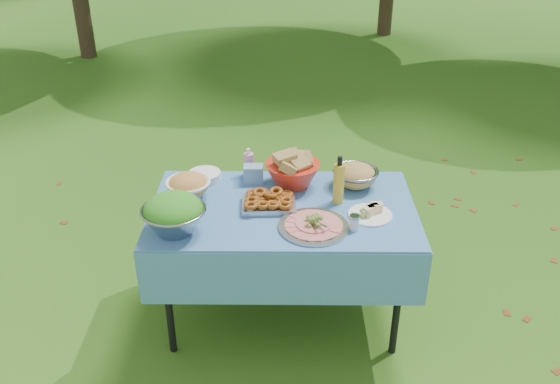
{
  "coord_description": "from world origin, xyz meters",
  "views": [
    {
      "loc": [
        0.01,
        -2.82,
        2.43
      ],
      "look_at": [
        -0.02,
        0.0,
        0.85
      ],
      "focal_mm": 38.0,
      "sensor_mm": 36.0,
      "label": 1
    }
  ],
  "objects_px": {
    "bread_bowl": "(293,168)",
    "pasta_bowl_steel": "(356,175)",
    "picnic_table": "(283,263)",
    "salad_bowl": "(174,214)",
    "charcuterie_platter": "(314,221)",
    "plate_stack": "(205,176)",
    "oil_bottle": "(339,180)"
  },
  "relations": [
    {
      "from": "plate_stack",
      "to": "pasta_bowl_steel",
      "type": "relative_size",
      "value": 0.74
    },
    {
      "from": "bread_bowl",
      "to": "pasta_bowl_steel",
      "type": "xyz_separation_m",
      "value": [
        0.37,
        -0.01,
        -0.04
      ]
    },
    {
      "from": "plate_stack",
      "to": "pasta_bowl_steel",
      "type": "height_order",
      "value": "pasta_bowl_steel"
    },
    {
      "from": "plate_stack",
      "to": "charcuterie_platter",
      "type": "relative_size",
      "value": 0.52
    },
    {
      "from": "plate_stack",
      "to": "bread_bowl",
      "type": "relative_size",
      "value": 0.6
    },
    {
      "from": "charcuterie_platter",
      "to": "salad_bowl",
      "type": "bearing_deg",
      "value": -176.53
    },
    {
      "from": "salad_bowl",
      "to": "charcuterie_platter",
      "type": "relative_size",
      "value": 0.88
    },
    {
      "from": "salad_bowl",
      "to": "oil_bottle",
      "type": "height_order",
      "value": "oil_bottle"
    },
    {
      "from": "bread_bowl",
      "to": "pasta_bowl_steel",
      "type": "relative_size",
      "value": 1.24
    },
    {
      "from": "picnic_table",
      "to": "charcuterie_platter",
      "type": "xyz_separation_m",
      "value": [
        0.16,
        -0.21,
        0.42
      ]
    },
    {
      "from": "plate_stack",
      "to": "pasta_bowl_steel",
      "type": "distance_m",
      "value": 0.9
    },
    {
      "from": "pasta_bowl_steel",
      "to": "plate_stack",
      "type": "bearing_deg",
      "value": 175.23
    },
    {
      "from": "salad_bowl",
      "to": "plate_stack",
      "type": "height_order",
      "value": "salad_bowl"
    },
    {
      "from": "pasta_bowl_steel",
      "to": "oil_bottle",
      "type": "height_order",
      "value": "oil_bottle"
    },
    {
      "from": "picnic_table",
      "to": "oil_bottle",
      "type": "bearing_deg",
      "value": 10.65
    },
    {
      "from": "pasta_bowl_steel",
      "to": "picnic_table",
      "type": "bearing_deg",
      "value": -149.46
    },
    {
      "from": "picnic_table",
      "to": "salad_bowl",
      "type": "relative_size",
      "value": 4.45
    },
    {
      "from": "picnic_table",
      "to": "oil_bottle",
      "type": "relative_size",
      "value": 5.21
    },
    {
      "from": "salad_bowl",
      "to": "oil_bottle",
      "type": "bearing_deg",
      "value": 19.98
    },
    {
      "from": "pasta_bowl_steel",
      "to": "oil_bottle",
      "type": "relative_size",
      "value": 0.93
    },
    {
      "from": "plate_stack",
      "to": "bread_bowl",
      "type": "xyz_separation_m",
      "value": [
        0.53,
        -0.07,
        0.08
      ]
    },
    {
      "from": "picnic_table",
      "to": "pasta_bowl_steel",
      "type": "bearing_deg",
      "value": 30.54
    },
    {
      "from": "salad_bowl",
      "to": "charcuterie_platter",
      "type": "bearing_deg",
      "value": 3.47
    },
    {
      "from": "salad_bowl",
      "to": "plate_stack",
      "type": "xyz_separation_m",
      "value": [
        0.08,
        0.58,
        -0.08
      ]
    },
    {
      "from": "bread_bowl",
      "to": "pasta_bowl_steel",
      "type": "distance_m",
      "value": 0.37
    },
    {
      "from": "charcuterie_platter",
      "to": "oil_bottle",
      "type": "relative_size",
      "value": 1.33
    },
    {
      "from": "salad_bowl",
      "to": "charcuterie_platter",
      "type": "distance_m",
      "value": 0.72
    },
    {
      "from": "picnic_table",
      "to": "oil_bottle",
      "type": "xyz_separation_m",
      "value": [
        0.31,
        0.06,
        0.52
      ]
    },
    {
      "from": "salad_bowl",
      "to": "pasta_bowl_steel",
      "type": "distance_m",
      "value": 1.1
    },
    {
      "from": "plate_stack",
      "to": "bread_bowl",
      "type": "bearing_deg",
      "value": -7.05
    },
    {
      "from": "oil_bottle",
      "to": "charcuterie_platter",
      "type": "bearing_deg",
      "value": -118.53
    },
    {
      "from": "plate_stack",
      "to": "oil_bottle",
      "type": "xyz_separation_m",
      "value": [
        0.78,
        -0.27,
        0.12
      ]
    }
  ]
}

